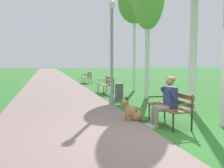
# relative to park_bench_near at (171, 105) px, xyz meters

# --- Properties ---
(ground_plane) EXTENTS (120.00, 120.00, 0.00)m
(ground_plane) POSITION_rel_park_bench_near_xyz_m (-0.47, -0.94, -0.51)
(ground_plane) COLOR #33752D
(paved_path) EXTENTS (3.72, 60.00, 0.04)m
(paved_path) POSITION_rel_park_bench_near_xyz_m (-2.60, 23.06, -0.49)
(paved_path) COLOR gray
(paved_path) RESTS_ON ground
(park_bench_near) EXTENTS (0.55, 1.50, 0.85)m
(park_bench_near) POSITION_rel_park_bench_near_xyz_m (0.00, 0.00, 0.00)
(park_bench_near) COLOR brown
(park_bench_near) RESTS_ON ground
(park_bench_mid) EXTENTS (0.55, 1.50, 0.85)m
(park_bench_mid) POSITION_rel_park_bench_near_xyz_m (-0.09, 6.72, 0.00)
(park_bench_mid) COLOR brown
(park_bench_mid) RESTS_ON ground
(park_bench_far) EXTENTS (0.55, 1.50, 0.85)m
(park_bench_far) POSITION_rel_park_bench_near_xyz_m (-0.08, 13.00, 0.00)
(park_bench_far) COLOR brown
(park_bench_far) RESTS_ON ground
(person_seated_on_near_bench) EXTENTS (0.74, 0.49, 1.25)m
(person_seated_on_near_bench) POSITION_rel_park_bench_near_xyz_m (-0.21, -0.15, 0.17)
(person_seated_on_near_bench) COLOR gray
(person_seated_on_near_bench) RESTS_ON ground
(dog_shepherd) EXTENTS (0.83, 0.32, 0.71)m
(dog_shepherd) POSITION_rel_park_bench_near_xyz_m (-0.85, 0.51, -0.25)
(dog_shepherd) COLOR #B27F47
(dog_shepherd) RESTS_ON ground
(lamp_post_near) EXTENTS (0.24, 0.24, 3.84)m
(lamp_post_near) POSITION_rel_park_bench_near_xyz_m (-0.71, 3.26, 1.48)
(lamp_post_near) COLOR gray
(lamp_post_near) RESTS_ON ground
(birch_tree_fourth) EXTENTS (1.79, 1.67, 5.96)m
(birch_tree_fourth) POSITION_rel_park_bench_near_xyz_m (1.58, 7.18, 4.25)
(birch_tree_fourth) COLOR silver
(birch_tree_fourth) RESTS_ON ground
(litter_bin) EXTENTS (0.36, 0.36, 0.70)m
(litter_bin) POSITION_rel_park_bench_near_xyz_m (-0.08, 4.43, -0.16)
(litter_bin) COLOR #515156
(litter_bin) RESTS_ON ground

